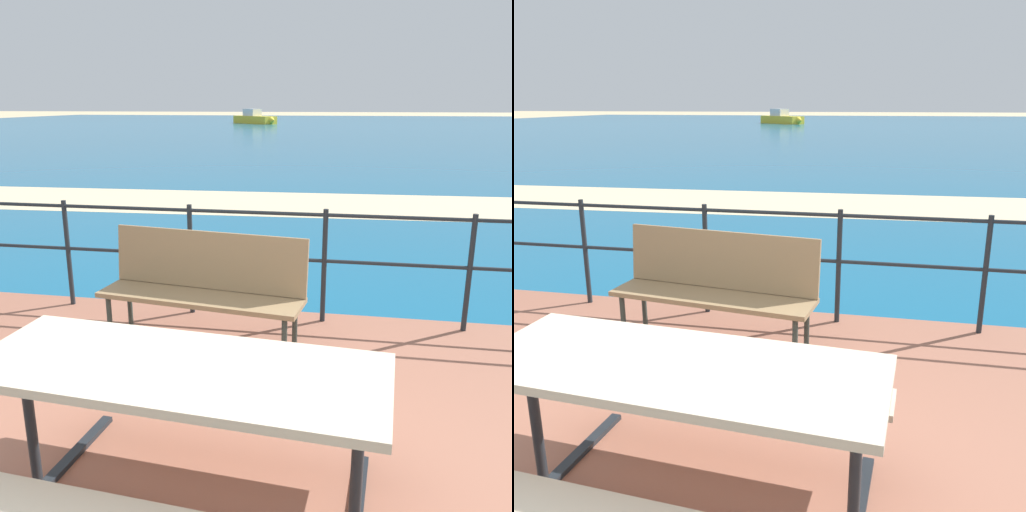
# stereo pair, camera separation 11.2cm
# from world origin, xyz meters

# --- Properties ---
(patio_paving) EXTENTS (6.40, 5.20, 0.06)m
(patio_paving) POSITION_xyz_m (0.00, 0.00, 0.03)
(patio_paving) COLOR #935B47
(patio_paving) RESTS_ON ground
(sea_water) EXTENTS (90.00, 90.00, 0.01)m
(sea_water) POSITION_xyz_m (0.00, 40.00, 0.01)
(sea_water) COLOR #145B84
(sea_water) RESTS_ON ground
(beach_strip) EXTENTS (54.06, 4.91, 0.01)m
(beach_strip) POSITION_xyz_m (0.00, 8.40, 0.01)
(beach_strip) COLOR beige
(beach_strip) RESTS_ON ground
(picnic_table) EXTENTS (1.85, 1.45, 0.80)m
(picnic_table) POSITION_xyz_m (0.12, -0.09, 0.65)
(picnic_table) COLOR #BCAD93
(picnic_table) RESTS_ON patio_paving
(park_bench) EXTENTS (1.59, 0.62, 0.91)m
(park_bench) POSITION_xyz_m (-0.27, 1.71, 0.60)
(park_bench) COLOR #8C704C
(park_bench) RESTS_ON patio_paving
(railing_fence) EXTENTS (5.94, 0.04, 1.00)m
(railing_fence) POSITION_xyz_m (0.00, 2.42, 0.68)
(railing_fence) COLOR #1E2328
(railing_fence) RESTS_ON patio_paving
(boat_near) EXTENTS (4.79, 4.57, 1.35)m
(boat_near) POSITION_xyz_m (-8.73, 50.29, 0.48)
(boat_near) COLOR yellow
(boat_near) RESTS_ON sea_water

